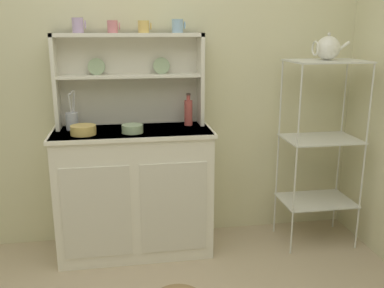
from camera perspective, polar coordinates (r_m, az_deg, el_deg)
wall_back at (r=3.00m, az=-8.15°, el=10.38°), size 3.84×0.05×2.50m
hutch_cabinet at (r=2.93m, az=-7.61°, el=-6.08°), size 1.03×0.45×0.85m
hutch_shelf_unit at (r=2.91m, az=-8.26°, el=9.44°), size 0.96×0.18×0.61m
bakers_rack at (r=3.07m, az=16.70°, el=1.30°), size 0.50×0.35×1.29m
cup_lilac_0 at (r=2.86m, az=-14.81°, el=14.93°), size 0.08×0.07×0.09m
cup_rose_1 at (r=2.85m, az=-10.42°, el=15.01°), size 0.08×0.07×0.08m
cup_gold_2 at (r=2.86m, az=-6.38°, el=15.15°), size 0.09×0.07×0.08m
cup_sky_3 at (r=2.88m, az=-1.89°, el=15.33°), size 0.09×0.07×0.09m
bowl_mixing_large at (r=2.74m, az=-14.17°, el=1.81°), size 0.16×0.16×0.06m
bowl_floral_medium at (r=2.73m, az=-7.88°, el=2.01°), size 0.13×0.13×0.05m
jam_bottle at (r=2.90m, az=-0.48°, el=4.27°), size 0.06×0.06×0.22m
utensil_jar at (r=2.89m, az=-15.56°, el=3.02°), size 0.08×0.08×0.25m
porcelain_teapot at (r=2.99m, az=17.51°, el=12.00°), size 0.24×0.15×0.18m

